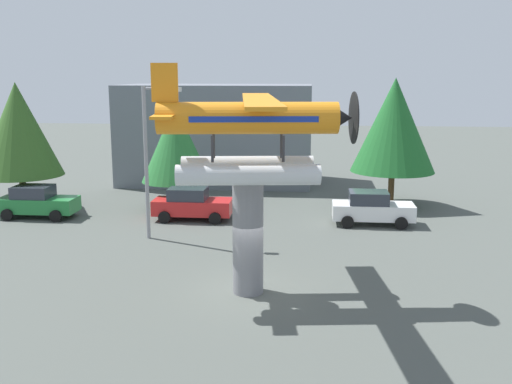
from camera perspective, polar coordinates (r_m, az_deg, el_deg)
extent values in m
plane|color=#4C514C|center=(21.88, -0.76, -9.56)|extent=(140.00, 140.00, 0.00)
cylinder|color=slate|center=(21.23, -0.77, -4.33)|extent=(1.10, 1.10, 4.14)
cylinder|color=silver|center=(19.72, -0.75, 1.66)|extent=(4.85, 1.28, 0.70)
cylinder|color=#333338|center=(20.14, 2.64, 4.16)|extent=(0.11, 0.11, 0.90)
cylinder|color=#333338|center=(20.11, -4.21, 4.13)|extent=(0.11, 0.11, 0.90)
cylinder|color=silver|center=(21.69, -0.83, 2.55)|extent=(4.85, 1.28, 0.70)
cylinder|color=#333338|center=(21.13, 2.45, 4.50)|extent=(0.11, 0.11, 0.90)
cylinder|color=#333338|center=(21.10, -4.09, 4.47)|extent=(0.11, 0.11, 0.90)
cylinder|color=orange|center=(20.49, -0.81, 7.10)|extent=(6.29, 1.85, 1.10)
cube|color=#193399|center=(20.49, -0.24, 7.10)|extent=(4.45, 1.66, 0.20)
cone|color=#262628|center=(20.79, 8.26, 7.05)|extent=(0.80, 0.96, 0.88)
cylinder|color=black|center=(20.86, 9.35, 7.03)|extent=(0.26, 1.79, 1.80)
cube|color=orange|center=(20.46, 0.32, 8.81)|extent=(2.36, 10.46, 0.12)
cube|color=orange|center=(20.64, -8.67, 7.28)|extent=(1.04, 2.86, 0.10)
cube|color=orange|center=(20.59, -8.76, 10.34)|extent=(0.91, 0.23, 1.30)
cube|color=#237A38|center=(34.69, -20.14, -1.13)|extent=(4.20, 1.70, 0.80)
cube|color=#2D333D|center=(34.66, -20.59, 0.04)|extent=(2.00, 1.56, 0.64)
cylinder|color=black|center=(33.42, -18.66, -2.20)|extent=(0.64, 0.22, 0.64)
cylinder|color=black|center=(35.02, -17.47, -1.52)|extent=(0.64, 0.22, 0.64)
cylinder|color=black|center=(34.60, -22.75, -2.04)|extent=(0.64, 0.22, 0.64)
cylinder|color=black|center=(36.15, -21.42, -1.39)|extent=(0.64, 0.22, 0.64)
cube|color=red|center=(32.23, -6.08, -1.41)|extent=(4.20, 1.70, 0.80)
cube|color=#2D333D|center=(32.13, -6.54, -0.14)|extent=(2.00, 1.56, 0.64)
cylinder|color=black|center=(31.22, -3.96, -2.54)|extent=(0.64, 0.22, 0.64)
cylinder|color=black|center=(32.95, -3.45, -1.80)|extent=(0.64, 0.22, 0.64)
cylinder|color=black|center=(31.77, -8.77, -2.41)|extent=(0.64, 0.22, 0.64)
cylinder|color=black|center=(33.47, -8.02, -1.68)|extent=(0.64, 0.22, 0.64)
cube|color=white|center=(31.64, 11.15, -1.80)|extent=(4.20, 1.70, 0.80)
cube|color=#2D333D|center=(31.46, 10.75, -0.52)|extent=(2.00, 1.56, 0.64)
cylinder|color=black|center=(31.03, 13.76, -2.94)|extent=(0.64, 0.22, 0.64)
cylinder|color=black|center=(32.76, 13.33, -2.16)|extent=(0.64, 0.22, 0.64)
cylinder|color=black|center=(30.75, 8.78, -2.87)|extent=(0.64, 0.22, 0.64)
cylinder|color=black|center=(32.50, 8.60, -2.09)|extent=(0.64, 0.22, 0.64)
cylinder|color=gray|center=(28.40, -10.48, 2.66)|extent=(0.18, 0.18, 7.21)
cylinder|color=gray|center=(27.88, -9.14, 9.79)|extent=(1.60, 0.12, 0.12)
cube|color=silver|center=(27.72, -7.72, 9.72)|extent=(0.50, 0.28, 0.20)
cube|color=slate|center=(43.08, -3.74, 5.59)|extent=(13.46, 6.71, 6.98)
cylinder|color=brown|center=(37.04, -21.41, -0.03)|extent=(0.36, 0.36, 1.99)
cone|color=#335B23|center=(36.55, -21.82, 5.59)|extent=(4.78, 4.78, 5.31)
cylinder|color=brown|center=(34.76, -7.57, -0.31)|extent=(0.36, 0.36, 1.67)
cone|color=#287033|center=(34.28, -7.71, 4.68)|extent=(3.98, 3.98, 4.42)
cylinder|color=brown|center=(36.38, 12.82, 0.34)|extent=(0.36, 0.36, 2.07)
cone|color=#1E6028|center=(35.87, 13.09, 6.27)|extent=(4.93, 4.93, 5.48)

